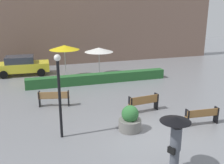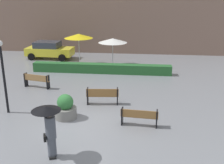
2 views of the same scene
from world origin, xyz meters
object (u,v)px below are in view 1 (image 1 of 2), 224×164
bench_mid_center (144,102)px  patio_umbrella_yellow (64,48)px  parked_car (22,65)px  bench_far_left (54,97)px  planter_pot (130,120)px  bench_near_right (202,115)px  patio_umbrella_white (99,50)px  lamp_post (59,88)px  pedestrian_with_umbrella (175,135)px

bench_mid_center → patio_umbrella_yellow: bearing=111.0°
patio_umbrella_yellow → parked_car: (-3.27, 2.09, -1.62)m
bench_far_left → patio_umbrella_yellow: size_ratio=0.68×
planter_pot → patio_umbrella_yellow: 10.25m
bench_near_right → parked_car: (-8.38, 12.50, 0.33)m
bench_near_right → parked_car: size_ratio=0.40×
bench_mid_center → planter_pot: (-1.53, -1.86, -0.02)m
patio_umbrella_white → patio_umbrella_yellow: bearing=-177.4°
planter_pot → lamp_post: bearing=174.7°
patio_umbrella_yellow → patio_umbrella_white: patio_umbrella_yellow is taller
lamp_post → bench_far_left: bearing=89.3°
bench_near_right → pedestrian_with_umbrella: bearing=-138.5°
bench_mid_center → parked_car: bearing=122.0°
planter_pot → parked_car: size_ratio=0.28×
bench_mid_center → parked_car: (-6.36, 10.17, 0.28)m
bench_near_right → parked_car: bearing=123.8°
pedestrian_with_umbrella → planter_pot: size_ratio=1.68×
patio_umbrella_white → parked_car: (-6.03, 1.96, -1.29)m
patio_umbrella_yellow → patio_umbrella_white: size_ratio=1.12×
parked_car → bench_mid_center: bearing=-58.0°
bench_far_left → lamp_post: (-0.04, -3.82, 1.74)m
bench_mid_center → planter_pot: bearing=-129.3°
bench_mid_center → lamp_post: lamp_post is taller
patio_umbrella_yellow → lamp_post: bearing=-98.9°
bench_mid_center → pedestrian_with_umbrella: size_ratio=0.86×
bench_mid_center → bench_far_left: bearing=153.8°
pedestrian_with_umbrella → planter_pot: 3.41m
bench_far_left → pedestrian_with_umbrella: (3.38, -7.40, 0.82)m
patio_umbrella_white → bench_mid_center: bearing=-87.7°
bench_far_left → lamp_post: bearing=-90.7°
patio_umbrella_white → parked_car: 6.47m
planter_pot → lamp_post: lamp_post is taller
pedestrian_with_umbrella → lamp_post: bearing=133.8°
pedestrian_with_umbrella → parked_car: size_ratio=0.48×
pedestrian_with_umbrella → lamp_post: lamp_post is taller
bench_mid_center → planter_pot: planter_pot is taller
bench_near_right → planter_pot: (-3.54, 0.47, 0.03)m
lamp_post → planter_pot: bearing=-5.3°
bench_mid_center → patio_umbrella_yellow: size_ratio=0.67×
pedestrian_with_umbrella → lamp_post: (-3.43, 3.57, 0.92)m
patio_umbrella_yellow → patio_umbrella_white: (2.76, 0.12, -0.33)m
bench_far_left → parked_car: size_ratio=0.41×
bench_near_right → patio_umbrella_white: (-2.35, 10.53, 1.61)m
bench_far_left → patio_umbrella_white: bearing=54.7°
bench_mid_center → patio_umbrella_white: size_ratio=0.75×
bench_mid_center → pedestrian_with_umbrella: 5.35m
bench_near_right → pedestrian_with_umbrella: (-3.19, -2.82, 0.87)m
lamp_post → patio_umbrella_yellow: bearing=81.1°
planter_pot → pedestrian_with_umbrella: bearing=-84.0°
planter_pot → patio_umbrella_white: patio_umbrella_white is taller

